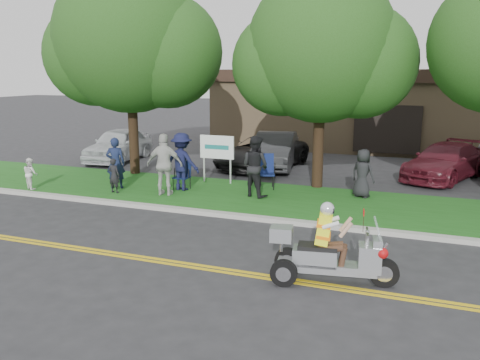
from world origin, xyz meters
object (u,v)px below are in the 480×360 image
(spectator_adult_right, at_px, (165,165))
(parked_car_right, at_px, (445,162))
(spectator_adult_left, at_px, (116,163))
(trike_scooter, at_px, (327,255))
(lawn_chair_b, at_px, (265,169))
(lawn_chair_a, at_px, (183,173))
(parked_car_mid, at_px, (262,152))
(parked_car_far_left, at_px, (118,145))
(spectator_adult_mid, at_px, (255,166))
(parked_car_left, at_px, (275,151))

(spectator_adult_right, bearing_deg, parked_car_right, -153.53)
(spectator_adult_left, height_order, spectator_adult_right, spectator_adult_right)
(trike_scooter, relative_size, lawn_chair_b, 2.12)
(spectator_adult_right, bearing_deg, lawn_chair_a, -108.86)
(spectator_adult_left, xyz_separation_m, spectator_adult_right, (1.99, -0.25, 0.12))
(lawn_chair_b, relative_size, spectator_adult_left, 0.67)
(trike_scooter, height_order, spectator_adult_right, spectator_adult_right)
(lawn_chair_a, bearing_deg, spectator_adult_left, -161.72)
(trike_scooter, bearing_deg, parked_car_right, 69.19)
(trike_scooter, relative_size, parked_car_mid, 0.51)
(parked_car_far_left, bearing_deg, trike_scooter, -48.71)
(spectator_adult_mid, distance_m, spectator_adult_right, 2.82)
(lawn_chair_b, height_order, parked_car_right, parked_car_right)
(lawn_chair_b, relative_size, parked_car_mid, 0.24)
(lawn_chair_b, height_order, parked_car_mid, parked_car_mid)
(trike_scooter, height_order, spectator_adult_mid, spectator_adult_mid)
(trike_scooter, distance_m, parked_car_mid, 11.62)
(parked_car_far_left, bearing_deg, spectator_adult_left, -64.05)
(lawn_chair_b, distance_m, spectator_adult_left, 4.94)
(parked_car_far_left, relative_size, parked_car_right, 0.95)
(trike_scooter, xyz_separation_m, lawn_chair_b, (-3.47, 6.74, 0.19))
(trike_scooter, distance_m, lawn_chair_b, 7.58)
(lawn_chair_a, distance_m, parked_car_far_left, 6.95)
(parked_car_right, bearing_deg, parked_car_far_left, -153.41)
(spectator_adult_right, distance_m, parked_car_right, 10.33)
(parked_car_left, xyz_separation_m, parked_car_mid, (-0.50, -0.25, -0.07))
(lawn_chair_a, bearing_deg, spectator_adult_right, -97.90)
(spectator_adult_right, distance_m, parked_car_left, 6.36)
(spectator_adult_right, bearing_deg, trike_scooter, 131.39)
(lawn_chair_a, bearing_deg, parked_car_right, 33.41)
(parked_car_right, bearing_deg, parked_car_left, -156.30)
(spectator_adult_left, bearing_deg, parked_car_mid, -144.19)
(parked_car_mid, bearing_deg, lawn_chair_a, -87.64)
(lawn_chair_b, bearing_deg, parked_car_mid, 88.46)
(parked_car_far_left, relative_size, parked_car_left, 0.97)
(spectator_adult_mid, xyz_separation_m, parked_car_left, (-1.00, 5.27, -0.32))
(parked_car_far_left, bearing_deg, spectator_adult_right, -52.34)
(spectator_adult_right, xyz_separation_m, parked_car_far_left, (-5.32, 5.27, -0.34))
(lawn_chair_b, xyz_separation_m, spectator_adult_right, (-2.60, -2.07, 0.33))
(spectator_adult_left, height_order, spectator_adult_mid, spectator_adult_mid)
(trike_scooter, distance_m, parked_car_far_left, 15.11)
(lawn_chair_a, relative_size, spectator_adult_left, 0.55)
(spectator_adult_mid, xyz_separation_m, parked_car_mid, (-1.50, 5.02, -0.39))
(trike_scooter, xyz_separation_m, lawn_chair_a, (-5.94, 5.62, 0.08))
(lawn_chair_a, relative_size, parked_car_right, 0.21)
(parked_car_left, xyz_separation_m, parked_car_right, (6.50, 0.16, -0.07))
(parked_car_left, height_order, parked_car_right, parked_car_left)
(trike_scooter, xyz_separation_m, parked_car_mid, (-4.88, 10.54, 0.11))
(spectator_adult_right, relative_size, parked_car_far_left, 0.45)
(parked_car_left, bearing_deg, parked_car_far_left, 177.21)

